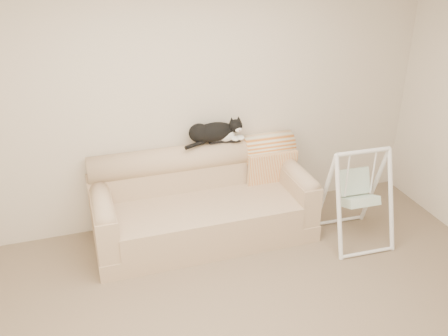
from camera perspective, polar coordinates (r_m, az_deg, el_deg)
name	(u,v)px	position (r m, az deg, el deg)	size (l,w,h in m)	color
room_shell	(272,165)	(3.23, 5.45, 0.34)	(5.04, 4.04, 2.60)	beige
sofa	(202,203)	(5.12, -2.57, -4.06)	(2.20, 0.93, 0.90)	tan
remote_a	(218,142)	(5.14, -0.74, 3.04)	(0.18, 0.05, 0.03)	black
remote_b	(232,141)	(5.16, 0.95, 3.13)	(0.18, 0.08, 0.02)	black
tuxedo_cat	(214,132)	(5.09, -1.15, 4.13)	(0.65, 0.28, 0.26)	black
throw_blanket	(268,151)	(5.38, 5.03, 1.90)	(0.54, 0.38, 0.58)	orange
baby_swing	(357,195)	(5.14, 14.96, -3.01)	(0.63, 0.67, 1.01)	white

